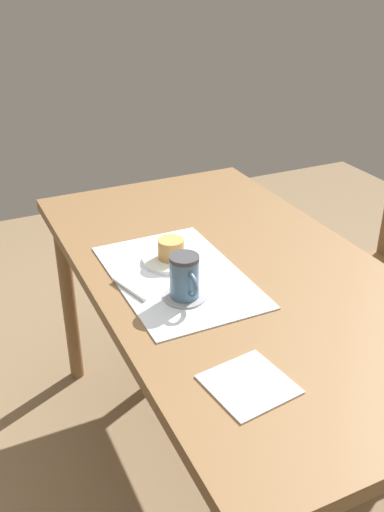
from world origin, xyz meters
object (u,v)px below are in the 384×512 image
at_px(pastry_plate, 171,260).
at_px(pastry, 171,249).
at_px(dining_table, 233,293).
at_px(coffee_mug, 185,277).

bearing_deg(pastry_plate, pastry, 0.00).
relative_size(dining_table, coffee_mug, 12.88).
relative_size(pastry, coffee_mug, 0.65).
distance_m(dining_table, pastry, 0.20).
distance_m(pastry, coffee_mug, 0.18).
bearing_deg(pastry_plate, coffee_mug, -13.06).
bearing_deg(dining_table, pastry_plate, -125.79).
xyz_separation_m(pastry_plate, coffee_mug, (0.18, -0.04, 0.05)).
xyz_separation_m(dining_table, pastry, (-0.10, -0.14, 0.12)).
distance_m(pastry_plate, coffee_mug, 0.19).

